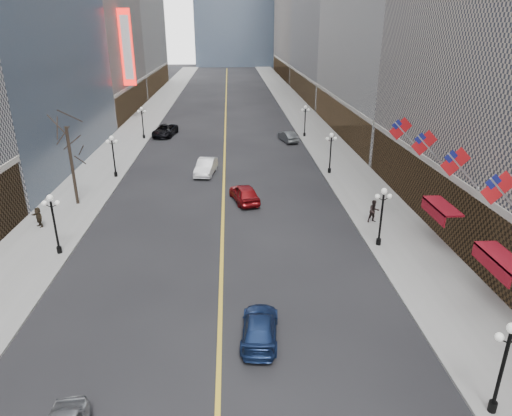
{
  "coord_description": "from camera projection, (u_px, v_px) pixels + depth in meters",
  "views": [
    {
      "loc": [
        0.81,
        -0.33,
        15.63
      ],
      "look_at": [
        1.83,
        17.65,
        8.35
      ],
      "focal_mm": 32.0,
      "sensor_mm": 36.0,
      "label": 1
    }
  ],
  "objects": [
    {
      "name": "flag_3",
      "position": [
        458.0,
        164.0,
        29.19
      ],
      "size": [
        2.87,
        0.12,
        2.87
      ],
      "color": "#B2B2B7",
      "rests_on": "ground"
    },
    {
      "name": "sidewalk_west",
      "position": [
        134.0,
        133.0,
        70.15
      ],
      "size": [
        6.0,
        230.0,
        0.15
      ],
      "primitive_type": "cube",
      "color": "gray",
      "rests_on": "ground"
    },
    {
      "name": "streetlamp_east_1",
      "position": [
        382.0,
        211.0,
        33.42
      ],
      "size": [
        1.26,
        0.44,
        4.52
      ],
      "color": "black",
      "rests_on": "sidewalk_east"
    },
    {
      "name": "car_sb_far",
      "position": [
        288.0,
        136.0,
        64.94
      ],
      "size": [
        2.68,
        4.79,
        1.5
      ],
      "primitive_type": "imported",
      "rotation": [
        0.0,
        0.0,
        3.4
      ],
      "color": "#494E51",
      "rests_on": "ground"
    },
    {
      "name": "car_sb_near",
      "position": [
        260.0,
        327.0,
        24.19
      ],
      "size": [
        2.39,
        4.87,
        1.36
      ],
      "primitive_type": "imported",
      "rotation": [
        0.0,
        0.0,
        3.04
      ],
      "color": "navy",
      "rests_on": "ground"
    },
    {
      "name": "awning_b",
      "position": [
        499.0,
        259.0,
        26.18
      ],
      "size": [
        1.4,
        4.0,
        0.93
      ],
      "color": "maroon",
      "rests_on": "ground"
    },
    {
      "name": "lane_line",
      "position": [
        226.0,
        120.0,
        80.16
      ],
      "size": [
        0.25,
        200.0,
        0.02
      ],
      "primitive_type": "cube",
      "color": "gold",
      "rests_on": "ground"
    },
    {
      "name": "streetlamp_west_2",
      "position": [
        113.0,
        152.0,
        48.84
      ],
      "size": [
        1.26,
        0.44,
        4.52
      ],
      "color": "black",
      "rests_on": "sidewalk_west"
    },
    {
      "name": "ped_west_far",
      "position": [
        38.0,
        217.0,
        37.23
      ],
      "size": [
        1.45,
        1.39,
        1.68
      ],
      "primitive_type": "imported",
      "rotation": [
        0.0,
        0.0,
        -0.74
      ],
      "color": "black",
      "rests_on": "sidewalk_west"
    },
    {
      "name": "sidewalk_east",
      "position": [
        314.0,
        131.0,
        71.62
      ],
      "size": [
        6.0,
        230.0,
        0.15
      ],
      "primitive_type": "cube",
      "color": "gray",
      "rests_on": "ground"
    },
    {
      "name": "flag_5",
      "position": [
        402.0,
        131.0,
        38.44
      ],
      "size": [
        2.87,
        0.12,
        2.87
      ],
      "color": "#B2B2B7",
      "rests_on": "ground"
    },
    {
      "name": "theatre_marquee",
      "position": [
        127.0,
        48.0,
        74.84
      ],
      "size": [
        2.0,
        0.55,
        12.0
      ],
      "color": "red",
      "rests_on": "ground"
    },
    {
      "name": "streetlamp_west_1",
      "position": [
        54.0,
        218.0,
        32.18
      ],
      "size": [
        1.26,
        0.44,
        4.52
      ],
      "color": "black",
      "rests_on": "sidewalk_west"
    },
    {
      "name": "ped_east_walk",
      "position": [
        374.0,
        211.0,
        38.02
      ],
      "size": [
        1.03,
        0.68,
        1.95
      ],
      "primitive_type": "imported",
      "rotation": [
        0.0,
        0.0,
        0.17
      ],
      "color": "black",
      "rests_on": "sidewalk_east"
    },
    {
      "name": "streetlamp_west_3",
      "position": [
        142.0,
        119.0,
        65.5
      ],
      "size": [
        1.26,
        0.44,
        4.52
      ],
      "color": "black",
      "rests_on": "sidewalk_west"
    },
    {
      "name": "car_nb_mid",
      "position": [
        206.0,
        167.0,
        50.83
      ],
      "size": [
        2.56,
        5.37,
        1.7
      ],
      "primitive_type": "imported",
      "rotation": [
        0.0,
        0.0,
        -0.15
      ],
      "color": "silver",
      "rests_on": "ground"
    },
    {
      "name": "car_sb_mid",
      "position": [
        244.0,
        193.0,
        42.89
      ],
      "size": [
        3.16,
        5.32,
        1.7
      ],
      "primitive_type": "imported",
      "rotation": [
        0.0,
        0.0,
        3.39
      ],
      "color": "maroon",
      "rests_on": "ground"
    },
    {
      "name": "streetlamp_east_2",
      "position": [
        331.0,
        149.0,
        50.08
      ],
      "size": [
        1.26,
        0.44,
        4.52
      ],
      "color": "black",
      "rests_on": "sidewalk_east"
    },
    {
      "name": "streetlamp_east_0",
      "position": [
        504.0,
        360.0,
        18.61
      ],
      "size": [
        1.26,
        0.44,
        4.52
      ],
      "color": "black",
      "rests_on": "sidewalk_east"
    },
    {
      "name": "awning_c",
      "position": [
        440.0,
        207.0,
        33.58
      ],
      "size": [
        1.4,
        4.0,
        0.93
      ],
      "color": "maroon",
      "rests_on": "ground"
    },
    {
      "name": "car_nb_far",
      "position": [
        165.0,
        130.0,
        68.23
      ],
      "size": [
        3.69,
        6.39,
        1.68
      ],
      "primitive_type": "imported",
      "rotation": [
        0.0,
        0.0,
        -0.16
      ],
      "color": "black",
      "rests_on": "ground"
    },
    {
      "name": "streetlamp_east_3",
      "position": [
        305.0,
        118.0,
        66.74
      ],
      "size": [
        1.26,
        0.44,
        4.52
      ],
      "color": "black",
      "rests_on": "sidewalk_east"
    },
    {
      "name": "flag_2",
      "position": [
        501.0,
        191.0,
        24.56
      ],
      "size": [
        2.87,
        0.12,
        2.87
      ],
      "color": "#B2B2B7",
      "rests_on": "ground"
    },
    {
      "name": "flag_4",
      "position": [
        426.0,
        145.0,
        33.81
      ],
      "size": [
        2.87,
        0.12,
        2.87
      ],
      "color": "#B2B2B7",
      "rests_on": "ground"
    },
    {
      "name": "tree_west_far",
      "position": [
        68.0,
        139.0,
        40.09
      ],
      "size": [
        3.6,
        3.6,
        7.92
      ],
      "color": "#2D231C",
      "rests_on": "sidewalk_west"
    }
  ]
}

